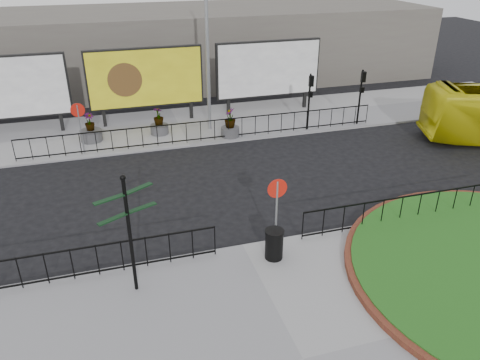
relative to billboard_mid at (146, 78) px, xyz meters
name	(u,v)px	position (x,y,z in m)	size (l,w,h in m)	color
ground	(242,248)	(1.50, -12.97, -2.60)	(90.00, 90.00, 0.00)	black
pavement_far	(179,126)	(1.50, -0.97, -2.54)	(44.00, 6.00, 0.12)	gray
railing_near_left	(46,269)	(-4.50, -13.27, -1.93)	(10.00, 0.10, 1.10)	black
railing_near_right	(419,206)	(8.00, -13.27, -1.93)	(9.00, 0.10, 1.10)	black
railing_far	(208,130)	(2.50, -3.67, -1.93)	(18.00, 0.10, 1.10)	black
speed_sign_far	(79,117)	(-3.50, -3.57, -0.68)	(0.64, 0.07, 2.47)	gray
speed_sign_near	(277,198)	(2.50, -13.37, -0.68)	(0.64, 0.07, 2.47)	gray
billboard_left	(4,88)	(-7.00, 0.00, 0.00)	(6.20, 0.31, 4.10)	black
billboard_mid	(146,78)	(0.00, 0.00, 0.00)	(6.20, 0.31, 4.10)	black
billboard_right	(268,69)	(7.00, 0.00, 0.00)	(6.20, 0.31, 4.10)	black
lamp_post	(207,39)	(3.01, -1.97, 2.23)	(0.74, 0.18, 9.23)	gray
signal_pole_a	(310,94)	(8.00, -3.63, -0.50)	(0.22, 0.26, 3.00)	black
signal_pole_b	(361,89)	(11.00, -3.63, -0.50)	(0.22, 0.26, 3.00)	black
building_backdrop	(153,47)	(1.50, 9.03, -0.10)	(40.00, 10.00, 5.00)	#5C5850
fingerpost_sign	(128,224)	(-2.08, -14.22, -0.27)	(1.64, 0.98, 3.66)	black
litter_bin	(274,244)	(2.24, -13.94, -1.97)	(0.61, 0.61, 1.01)	black
planter_a	(91,132)	(-3.13, -1.97, -2.02)	(1.08, 1.08, 1.44)	#4C4C4F
planter_b	(159,124)	(0.30, -1.97, -1.96)	(0.94, 0.94, 1.44)	#4C4C4F
planter_c	(230,126)	(3.75, -3.39, -1.91)	(0.95, 0.95, 1.51)	#4C4C4F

